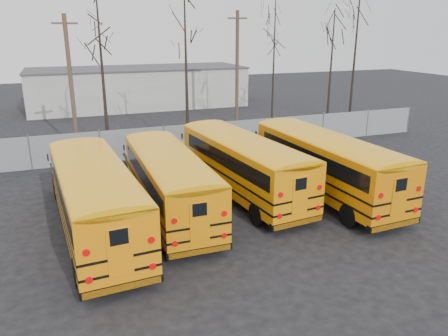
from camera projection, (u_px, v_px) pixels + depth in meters
name	position (u px, v px, depth m)	size (l,w,h in m)	color
ground	(233.00, 232.00, 17.86)	(120.00, 120.00, 0.00)	black
fence	(164.00, 141.00, 28.24)	(40.00, 0.04, 2.00)	gray
distant_building	(138.00, 88.00, 46.43)	(22.00, 8.00, 4.00)	beige
bus_a	(94.00, 193.00, 17.06)	(3.24, 11.21, 3.10)	black
bus_b	(168.00, 177.00, 19.17)	(2.49, 10.53, 2.94)	black
bus_c	(241.00, 160.00, 21.37)	(3.63, 11.13, 3.06)	black
bus_d	(323.00, 159.00, 21.34)	(3.09, 11.35, 3.15)	black
utility_pole_left	(71.00, 84.00, 28.30)	(1.58, 0.32, 8.87)	brown
utility_pole_right	(237.00, 68.00, 36.89)	(1.68, 0.29, 9.42)	#493729
tree_2	(103.00, 76.00, 28.90)	(0.26, 0.26, 9.98)	black
tree_3	(186.00, 73.00, 30.16)	(0.26, 0.26, 10.08)	black
tree_4	(274.00, 63.00, 34.92)	(0.26, 0.26, 10.64)	black
tree_5	(331.00, 71.00, 35.34)	(0.26, 0.26, 9.34)	black
tree_6	(355.00, 49.00, 37.60)	(0.26, 0.26, 12.68)	black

